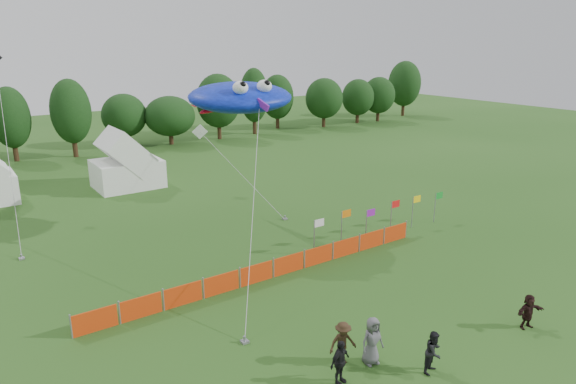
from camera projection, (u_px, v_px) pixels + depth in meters
ground at (374, 353)px, 20.29m from camera, size 160.00×160.00×0.00m
treeline at (94, 114)px, 55.33m from camera, size 104.57×8.78×8.36m
tent_right at (127, 165)px, 42.73m from camera, size 5.34×4.27×3.77m
barrier_fence at (273, 269)px, 26.61m from camera, size 19.90×0.06×1.00m
flag_row at (381, 215)px, 31.97m from camera, size 10.73×0.41×2.26m
spectator_b at (434, 352)px, 18.95m from camera, size 0.95×0.83×1.67m
spectator_c at (343, 343)px, 19.45m from camera, size 1.23×0.87×1.73m
spectator_d at (340, 362)px, 18.30m from camera, size 1.07×0.62×1.72m
spectator_e at (372, 341)px, 19.43m from camera, size 1.01×0.73×1.92m
spectator_f at (528, 311)px, 21.89m from camera, size 1.50×0.74×1.55m
stingray_kite at (238, 97)px, 30.55m from camera, size 9.75×19.08×9.80m
small_kite_white at (220, 153)px, 39.46m from camera, size 2.24×10.18×5.49m
small_kite_dark at (5, 129)px, 32.97m from camera, size 2.02×11.67×11.19m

